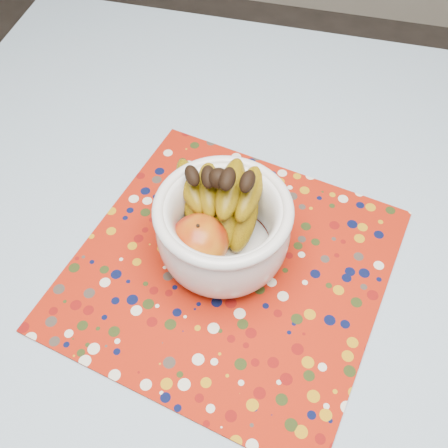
# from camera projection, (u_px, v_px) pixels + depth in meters

# --- Properties ---
(table) EXTENTS (1.20, 1.20, 0.75)m
(table) POSITION_uv_depth(u_px,v_px,m) (260.00, 322.00, 0.82)
(table) COLOR brown
(table) RESTS_ON ground
(tablecloth) EXTENTS (1.32, 1.32, 0.01)m
(tablecloth) POSITION_uv_depth(u_px,v_px,m) (263.00, 298.00, 0.75)
(tablecloth) COLOR #658BA8
(tablecloth) RESTS_ON table
(placemat) EXTENTS (0.52, 0.52, 0.00)m
(placemat) POSITION_uv_depth(u_px,v_px,m) (229.00, 268.00, 0.78)
(placemat) COLOR #991808
(placemat) RESTS_ON tablecloth
(fruit_bowl) EXTENTS (0.22, 0.20, 0.16)m
(fruit_bowl) POSITION_uv_depth(u_px,v_px,m) (218.00, 219.00, 0.74)
(fruit_bowl) COLOR silver
(fruit_bowl) RESTS_ON placemat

